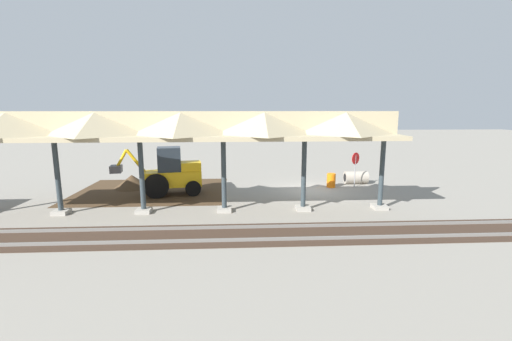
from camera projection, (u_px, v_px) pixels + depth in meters
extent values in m
plane|color=gray|center=(312.00, 191.00, 21.19)|extent=(120.00, 120.00, 0.00)
cube|color=#42301E|center=(153.00, 191.00, 21.16)|extent=(9.00, 7.00, 0.01)
cube|color=#9E998E|center=(379.00, 207.00, 17.37)|extent=(0.70, 0.70, 0.20)
cylinder|color=#2D383D|center=(382.00, 174.00, 17.07)|extent=(0.24, 0.24, 3.60)
cube|color=#9E998E|center=(303.00, 208.00, 17.16)|extent=(0.70, 0.70, 0.20)
cylinder|color=#2D383D|center=(304.00, 175.00, 16.85)|extent=(0.24, 0.24, 3.60)
cube|color=#9E998E|center=(224.00, 209.00, 16.94)|extent=(0.70, 0.70, 0.20)
cylinder|color=#2D383D|center=(224.00, 176.00, 16.64)|extent=(0.24, 0.24, 3.60)
cube|color=#9E998E|center=(144.00, 211.00, 16.73)|extent=(0.70, 0.70, 0.20)
cylinder|color=#2D383D|center=(142.00, 177.00, 16.42)|extent=(0.24, 0.24, 3.60)
cube|color=#9E998E|center=(61.00, 212.00, 16.51)|extent=(0.70, 0.70, 0.20)
cylinder|color=#2D383D|center=(58.00, 178.00, 16.21)|extent=(0.24, 0.24, 3.60)
cube|color=tan|center=(182.00, 137.00, 16.19)|extent=(20.86, 3.20, 0.20)
cube|color=tan|center=(181.00, 123.00, 16.07)|extent=(20.86, 0.20, 1.10)
pyramid|color=tan|center=(345.00, 123.00, 16.50)|extent=(3.54, 3.20, 1.10)
pyramid|color=tan|center=(264.00, 123.00, 16.29)|extent=(3.54, 3.20, 1.10)
pyramid|color=tan|center=(181.00, 123.00, 16.07)|extent=(3.54, 3.20, 1.10)
pyramid|color=tan|center=(96.00, 123.00, 15.86)|extent=(3.54, 3.20, 1.10)
pyramid|color=tan|center=(8.00, 123.00, 15.65)|extent=(3.54, 3.20, 1.10)
cube|color=slate|center=(345.00, 225.00, 14.70)|extent=(60.00, 0.08, 0.15)
cube|color=slate|center=(357.00, 238.00, 13.29)|extent=(60.00, 0.08, 0.15)
cube|color=#38281E|center=(351.00, 233.00, 14.01)|extent=(60.00, 2.58, 0.03)
cylinder|color=gray|center=(355.00, 171.00, 22.04)|extent=(0.06, 0.06, 2.07)
cylinder|color=red|center=(356.00, 158.00, 21.89)|extent=(0.63, 0.47, 0.76)
cube|color=#EAB214|center=(174.00, 178.00, 20.16)|extent=(3.38, 1.84, 0.90)
cube|color=#1E262D|center=(169.00, 159.00, 19.91)|extent=(1.48, 1.38, 1.40)
cube|color=#EAB214|center=(191.00, 166.00, 20.27)|extent=(1.32, 1.28, 0.50)
cylinder|color=black|center=(158.00, 181.00, 20.68)|extent=(1.43, 0.54, 1.40)
cylinder|color=black|center=(156.00, 186.00, 19.31)|extent=(1.43, 0.54, 1.40)
cylinder|color=black|center=(192.00, 184.00, 21.12)|extent=(0.94, 0.45, 0.90)
cylinder|color=black|center=(193.00, 188.00, 19.88)|extent=(0.94, 0.45, 0.90)
cylinder|color=#EAB214|center=(136.00, 161.00, 19.50)|extent=(1.08, 0.36, 1.41)
cylinder|color=#EAB214|center=(121.00, 159.00, 19.31)|extent=(0.78, 0.29, 1.16)
cube|color=#47474C|center=(116.00, 169.00, 19.34)|extent=(0.73, 0.89, 0.40)
cone|color=#42301E|center=(132.00, 188.00, 21.99)|extent=(4.42, 4.42, 1.69)
cylinder|color=#9E9384|center=(356.00, 177.00, 23.15)|extent=(1.53, 0.86, 0.85)
cylinder|color=black|center=(345.00, 178.00, 23.11)|extent=(0.02, 0.55, 0.55)
cylinder|color=orange|center=(331.00, 180.00, 22.08)|extent=(0.56, 0.56, 0.90)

